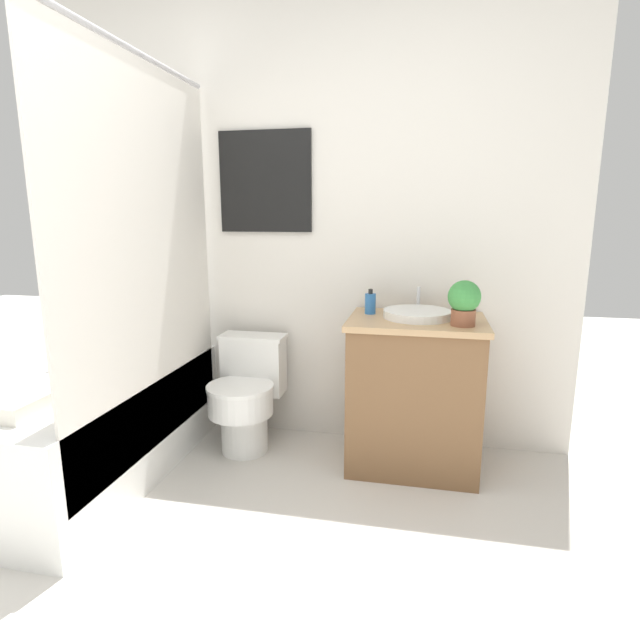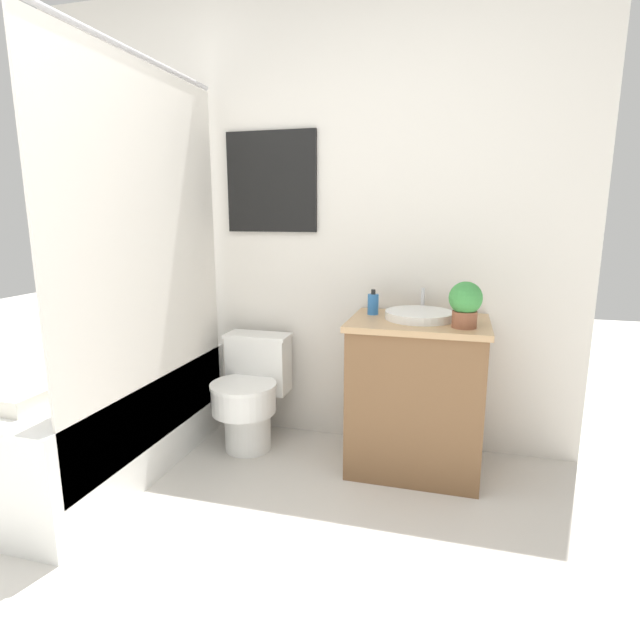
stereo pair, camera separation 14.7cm
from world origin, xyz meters
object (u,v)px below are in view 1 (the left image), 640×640
object	(u,v)px
toilet	(247,395)
sink	(417,314)
soap_bottle	(370,303)
potted_plant	(464,301)

from	to	relation	value
toilet	sink	distance (m)	1.04
toilet	soap_bottle	size ratio (longest dim) A/B	4.75
sink	soap_bottle	bearing A→B (deg)	166.41
soap_bottle	sink	bearing A→B (deg)	-13.59
potted_plant	toilet	bearing A→B (deg)	173.75
toilet	potted_plant	world-z (taller)	potted_plant
sink	potted_plant	bearing A→B (deg)	-33.16
soap_bottle	potted_plant	size ratio (longest dim) A/B	0.62
sink	soap_bottle	size ratio (longest dim) A/B	2.86
soap_bottle	toilet	bearing A→B (deg)	-173.71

